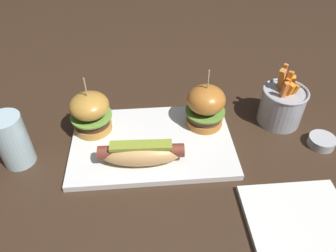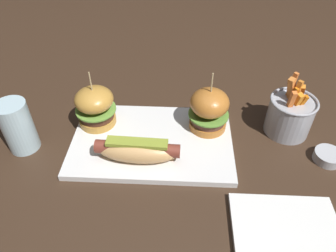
% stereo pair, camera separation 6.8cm
% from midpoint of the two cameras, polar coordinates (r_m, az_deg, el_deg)
% --- Properties ---
extents(ground_plane, '(3.00, 3.00, 0.00)m').
position_cam_midpoint_polar(ground_plane, '(0.72, -5.56, -3.50)').
color(ground_plane, '#382619').
extents(platter_main, '(0.36, 0.23, 0.01)m').
position_cam_midpoint_polar(platter_main, '(0.71, -5.59, -3.10)').
color(platter_main, white).
rests_on(platter_main, ground).
extents(hot_dog, '(0.17, 0.06, 0.05)m').
position_cam_midpoint_polar(hot_dog, '(0.65, -7.82, -4.91)').
color(hot_dog, tan).
rests_on(hot_dog, platter_main).
extents(slider_left, '(0.09, 0.09, 0.14)m').
position_cam_midpoint_polar(slider_left, '(0.73, -16.34, 2.22)').
color(slider_left, '#C38B38').
rests_on(slider_left, platter_main).
extents(slider_right, '(0.09, 0.09, 0.14)m').
position_cam_midpoint_polar(slider_right, '(0.72, 4.07, 3.47)').
color(slider_right, '#BC702B').
rests_on(slider_right, platter_main).
extents(fries_bucket, '(0.10, 0.10, 0.14)m').
position_cam_midpoint_polar(fries_bucket, '(0.78, 17.46, 3.58)').
color(fries_bucket, '#A8AAB2').
rests_on(fries_bucket, ground).
extents(sauce_ramekin, '(0.06, 0.06, 0.02)m').
position_cam_midpoint_polar(sauce_ramekin, '(0.77, 23.66, -2.63)').
color(sauce_ramekin, '#B7BABF').
rests_on(sauce_ramekin, ground).
extents(side_plate, '(0.19, 0.19, 0.01)m').
position_cam_midpoint_polar(side_plate, '(0.61, 19.97, -16.95)').
color(side_plate, white).
rests_on(side_plate, ground).
extents(water_glass, '(0.07, 0.07, 0.12)m').
position_cam_midpoint_polar(water_glass, '(0.73, -28.63, -2.43)').
color(water_glass, silver).
rests_on(water_glass, ground).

